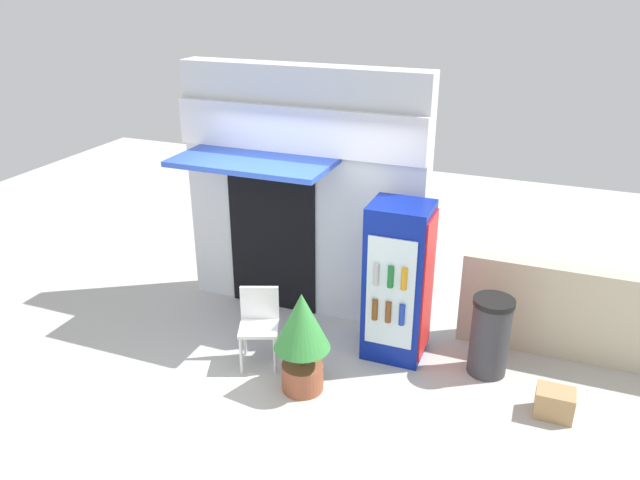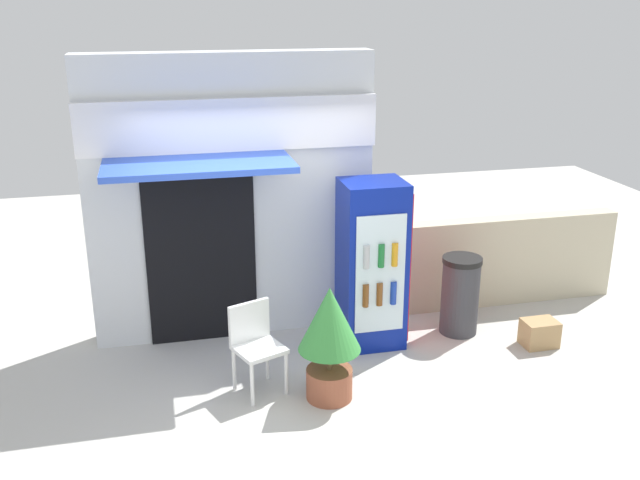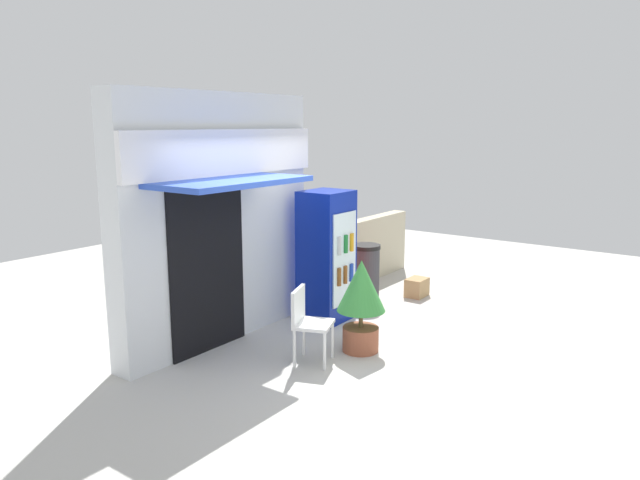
# 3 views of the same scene
# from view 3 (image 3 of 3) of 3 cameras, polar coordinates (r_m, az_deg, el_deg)

# --- Properties ---
(ground) EXTENTS (16.00, 16.00, 0.00)m
(ground) POSITION_cam_3_polar(r_m,az_deg,el_deg) (6.85, 1.80, -11.60)
(ground) COLOR beige
(storefront_building) EXTENTS (2.98, 1.21, 3.01)m
(storefront_building) POSITION_cam_3_polar(r_m,az_deg,el_deg) (7.23, -9.76, 2.20)
(storefront_building) COLOR silver
(storefront_building) RESTS_ON ground
(drink_cooler) EXTENTS (0.66, 0.63, 1.78)m
(drink_cooler) POSITION_cam_3_polar(r_m,az_deg,el_deg) (7.99, 0.68, -1.57)
(drink_cooler) COLOR navy
(drink_cooler) RESTS_ON ground
(plastic_chair) EXTENTS (0.53, 0.52, 0.85)m
(plastic_chair) POSITION_cam_3_polar(r_m,az_deg,el_deg) (6.66, -1.24, -7.63)
(plastic_chair) COLOR white
(plastic_chair) RESTS_ON ground
(potted_plant_near_shop) EXTENTS (0.57, 0.57, 1.10)m
(potted_plant_near_shop) POSITION_cam_3_polar(r_m,az_deg,el_deg) (6.95, 3.98, -5.50)
(potted_plant_near_shop) COLOR #995138
(potted_plant_near_shop) RESTS_ON ground
(trash_bin) EXTENTS (0.43, 0.43, 0.88)m
(trash_bin) POSITION_cam_3_polar(r_m,az_deg,el_deg) (8.92, 4.43, -3.20)
(trash_bin) COLOR #38383D
(trash_bin) RESTS_ON ground
(stone_boundary_wall) EXTENTS (2.66, 0.23, 1.07)m
(stone_boundary_wall) POSITION_cam_3_polar(r_m,az_deg,el_deg) (9.98, 4.00, -1.08)
(stone_boundary_wall) COLOR beige
(stone_boundary_wall) RESTS_ON ground
(cardboard_box) EXTENTS (0.36, 0.27, 0.28)m
(cardboard_box) POSITION_cam_3_polar(r_m,az_deg,el_deg) (9.35, 9.31, -4.52)
(cardboard_box) COLOR tan
(cardboard_box) RESTS_ON ground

